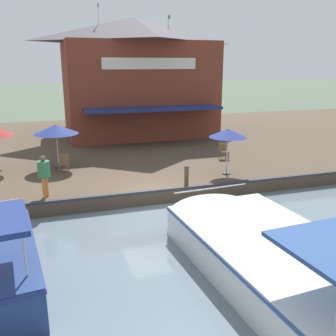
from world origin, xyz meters
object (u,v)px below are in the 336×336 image
waterfront_restaurant (136,76)px  cafe_chair_under_first_umbrella (223,150)px  mooring_post (186,176)px  tree_upstream_bank (139,62)px  patio_umbrella_back_row (56,129)px  cafe_chair_facing_river (64,162)px  motorboat_mid_row (269,252)px  patio_umbrella_mid_patio_right (228,133)px  person_at_quay_edge (44,171)px  tree_behind_restaurant (111,70)px

waterfront_restaurant → cafe_chair_under_first_umbrella: (9.66, 2.59, -3.70)m
mooring_post → tree_upstream_bank: bearing=172.8°
patio_umbrella_back_row → cafe_chair_facing_river: size_ratio=2.60×
cafe_chair_under_first_umbrella → motorboat_mid_row: motorboat_mid_row is taller
patio_umbrella_back_row → tree_upstream_bank: bearing=150.5°
patio_umbrella_mid_patio_right → person_at_quay_edge: size_ratio=1.33×
waterfront_restaurant → tree_upstream_bank: bearing=163.2°
cafe_chair_under_first_umbrella → cafe_chair_facing_river: same height
waterfront_restaurant → cafe_chair_under_first_umbrella: waterfront_restaurant is taller
patio_umbrella_back_row → tree_behind_restaurant: 15.68m
cafe_chair_under_first_umbrella → motorboat_mid_row: (10.08, -3.48, -0.43)m
waterfront_restaurant → person_at_quay_edge: size_ratio=6.45×
mooring_post → tree_upstream_bank: size_ratio=0.12×
patio_umbrella_mid_patio_right → tree_behind_restaurant: (-18.14, -2.31, 2.54)m
patio_umbrella_back_row → tree_upstream_bank: tree_upstream_bank is taller
patio_umbrella_mid_patio_right → tree_upstream_bank: tree_upstream_bank is taller
patio_umbrella_back_row → cafe_chair_under_first_umbrella: (0.83, 8.64, -1.46)m
cafe_chair_under_first_umbrella → motorboat_mid_row: 10.67m
person_at_quay_edge → cafe_chair_facing_river: bearing=166.0°
cafe_chair_facing_river → patio_umbrella_mid_patio_right: bearing=69.2°
person_at_quay_edge → motorboat_mid_row: bearing=41.0°
patio_umbrella_back_row → cafe_chair_facing_river: bearing=15.9°
cafe_chair_facing_river → mooring_post: bearing=50.4°
cafe_chair_under_first_umbrella → cafe_chair_facing_river: (-0.03, -8.41, 0.00)m
waterfront_restaurant → motorboat_mid_row: bearing=-2.6°
patio_umbrella_back_row → patio_umbrella_mid_patio_right: 8.28m
motorboat_mid_row → tree_behind_restaurant: size_ratio=1.52×
waterfront_restaurant → person_at_quay_edge: (13.08, -6.68, -3.14)m
waterfront_restaurant → cafe_chair_facing_river: 11.84m
waterfront_restaurant → tree_upstream_bank: 4.26m
waterfront_restaurant → patio_umbrella_mid_patio_right: 12.67m
tree_behind_restaurant → person_at_quay_edge: bearing=-17.1°
mooring_post → tree_behind_restaurant: tree_behind_restaurant is taller
waterfront_restaurant → person_at_quay_edge: 15.02m
person_at_quay_edge → tree_upstream_bank: size_ratio=0.21×
cafe_chair_facing_river → motorboat_mid_row: motorboat_mid_row is taller
tree_behind_restaurant → tree_upstream_bank: bearing=49.1°
waterfront_restaurant → patio_umbrella_back_row: 10.93m
cafe_chair_under_first_umbrella → motorboat_mid_row: size_ratio=0.09×
patio_umbrella_mid_patio_right → person_at_quay_edge: (0.69, -8.11, -0.92)m
patio_umbrella_mid_patio_right → tree_behind_restaurant: 18.47m
patio_umbrella_mid_patio_right → cafe_chair_under_first_umbrella: size_ratio=2.58×
tree_behind_restaurant → cafe_chair_facing_river: bearing=-17.8°
patio_umbrella_mid_patio_right → cafe_chair_facing_river: (-2.76, -7.25, -1.47)m
tree_upstream_bank → motorboat_mid_row: bearing=-5.0°
motorboat_mid_row → cafe_chair_under_first_umbrella: bearing=161.0°
patio_umbrella_mid_patio_right → mooring_post: size_ratio=2.42×
cafe_chair_under_first_umbrella → patio_umbrella_back_row: bearing=-95.5°
waterfront_restaurant → patio_umbrella_back_row: (8.83, -6.04, -2.23)m
mooring_post → patio_umbrella_back_row: bearing=-133.5°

